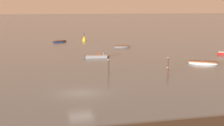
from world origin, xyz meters
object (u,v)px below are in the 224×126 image
(rowboat_moored_4, at_px, (60,41))
(mooring_post_right, at_px, (167,72))
(mooring_post_near, at_px, (168,65))
(mooring_post_left, at_px, (108,67))
(channel_buoy, at_px, (84,39))
(motorboat_moored_2, at_px, (100,56))
(rowboat_moored_0, at_px, (122,47))
(rowboat_moored_1, at_px, (203,63))

(rowboat_moored_4, bearing_deg, mooring_post_right, 73.42)
(mooring_post_near, distance_m, mooring_post_left, 8.22)
(channel_buoy, distance_m, mooring_post_right, 50.94)
(motorboat_moored_2, height_order, mooring_post_near, mooring_post_near)
(rowboat_moored_0, distance_m, mooring_post_right, 33.89)
(rowboat_moored_4, bearing_deg, mooring_post_left, 65.80)
(rowboat_moored_0, height_order, mooring_post_near, mooring_post_near)
(rowboat_moored_1, relative_size, mooring_post_left, 2.02)
(rowboat_moored_1, relative_size, rowboat_moored_4, 1.09)
(channel_buoy, xyz_separation_m, mooring_post_left, (-6.65, -47.19, 0.46))
(mooring_post_right, bearing_deg, mooring_post_near, 64.88)
(rowboat_moored_1, relative_size, mooring_post_near, 2.03)
(rowboat_moored_4, xyz_separation_m, mooring_post_left, (-0.15, -45.48, 0.76))
(motorboat_moored_2, distance_m, channel_buoy, 31.79)
(mooring_post_left, bearing_deg, mooring_post_right, -29.69)
(channel_buoy, bearing_deg, mooring_post_right, -90.09)
(motorboat_moored_2, relative_size, channel_buoy, 1.94)
(mooring_post_right, bearing_deg, rowboat_moored_0, 82.02)
(rowboat_moored_0, bearing_deg, rowboat_moored_4, 125.20)
(rowboat_moored_1, distance_m, channel_buoy, 44.28)
(channel_buoy, bearing_deg, rowboat_moored_1, -78.05)
(rowboat_moored_1, distance_m, mooring_post_right, 11.99)
(channel_buoy, xyz_separation_m, mooring_post_right, (-0.08, -50.94, 0.14))
(rowboat_moored_0, bearing_deg, mooring_post_right, -98.18)
(rowboat_moored_1, bearing_deg, mooring_post_right, 79.19)
(rowboat_moored_0, bearing_deg, channel_buoy, 104.70)
(rowboat_moored_0, relative_size, mooring_post_right, 2.56)
(rowboat_moored_0, height_order, motorboat_moored_2, motorboat_moored_2)
(channel_buoy, bearing_deg, rowboat_moored_0, -75.10)
(channel_buoy, xyz_separation_m, mooring_post_near, (1.57, -47.42, 0.46))
(rowboat_moored_1, xyz_separation_m, mooring_post_left, (-15.82, -3.88, 0.73))
(mooring_post_near, bearing_deg, channel_buoy, 91.89)
(rowboat_moored_1, xyz_separation_m, mooring_post_right, (-9.25, -7.62, 0.41))
(rowboat_moored_1, relative_size, mooring_post_right, 3.18)
(mooring_post_near, height_order, mooring_post_left, mooring_post_left)
(mooring_post_left, bearing_deg, rowboat_moored_1, 13.77)
(rowboat_moored_0, distance_m, channel_buoy, 17.98)
(rowboat_moored_1, xyz_separation_m, channel_buoy, (-9.17, 43.32, 0.27))
(mooring_post_right, bearing_deg, motorboat_moored_2, 101.16)
(channel_buoy, bearing_deg, motorboat_moored_2, -97.06)
(rowboat_moored_1, xyz_separation_m, motorboat_moored_2, (-13.07, 11.77, 0.02))
(rowboat_moored_1, relative_size, motorboat_moored_2, 0.98)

